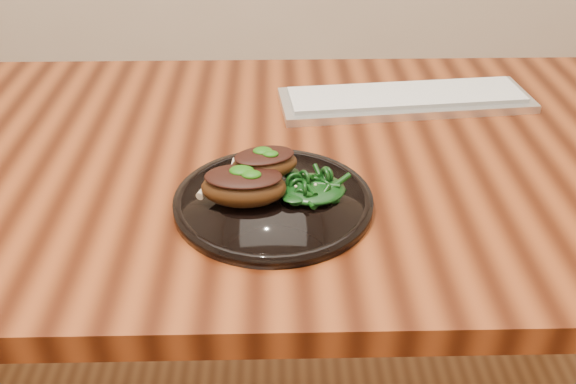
# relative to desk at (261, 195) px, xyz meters

# --- Properties ---
(desk) EXTENTS (1.60, 0.80, 0.75)m
(desk) POSITION_rel_desk_xyz_m (0.00, 0.00, 0.00)
(desk) COLOR #361206
(desk) RESTS_ON ground
(plate) EXTENTS (0.28, 0.28, 0.02)m
(plate) POSITION_rel_desk_xyz_m (0.02, -0.16, 0.09)
(plate) COLOR black
(plate) RESTS_ON desk
(lamb_chop_front) EXTENTS (0.12, 0.09, 0.05)m
(lamb_chop_front) POSITION_rel_desk_xyz_m (-0.02, -0.17, 0.12)
(lamb_chop_front) COLOR #3B1F0B
(lamb_chop_front) RESTS_ON plate
(lamb_chop_back) EXTENTS (0.11, 0.08, 0.04)m
(lamb_chop_back) POSITION_rel_desk_xyz_m (0.01, -0.13, 0.14)
(lamb_chop_back) COLOR #3B1F0B
(lamb_chop_back) RESTS_ON plate
(herb_smear) EXTENTS (0.08, 0.05, 0.00)m
(herb_smear) POSITION_rel_desk_xyz_m (-0.01, -0.10, 0.10)
(herb_smear) COLOR #0E4207
(herb_smear) RESTS_ON plate
(greens_heap) EXTENTS (0.09, 0.09, 0.03)m
(greens_heap) POSITION_rel_desk_xyz_m (0.08, -0.15, 0.11)
(greens_heap) COLOR black
(greens_heap) RESTS_ON plate
(keyboard) EXTENTS (0.47, 0.18, 0.02)m
(keyboard) POSITION_rel_desk_xyz_m (0.26, 0.17, 0.09)
(keyboard) COLOR silver
(keyboard) RESTS_ON desk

